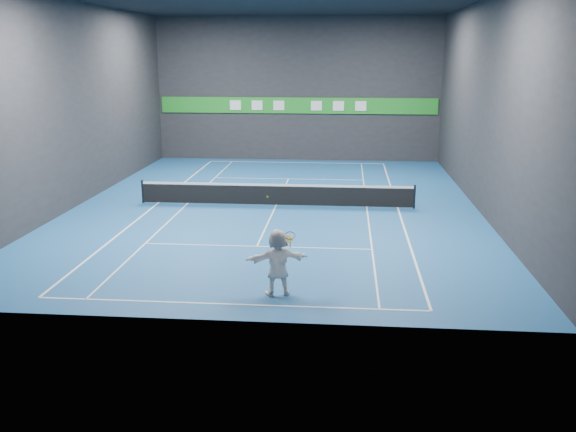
# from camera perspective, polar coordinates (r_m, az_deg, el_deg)

# --- Properties ---
(ground) EXTENTS (26.00, 26.00, 0.00)m
(ground) POSITION_cam_1_polar(r_m,az_deg,el_deg) (29.20, -1.07, 0.94)
(ground) COLOR #194F8A
(ground) RESTS_ON ground
(wall_back) EXTENTS (18.00, 0.10, 9.00)m
(wall_back) POSITION_cam_1_polar(r_m,az_deg,el_deg) (41.42, 0.87, 11.18)
(wall_back) COLOR #252527
(wall_back) RESTS_ON ground
(wall_front) EXTENTS (18.00, 0.10, 9.00)m
(wall_front) POSITION_cam_1_polar(r_m,az_deg,el_deg) (15.71, -6.28, 6.02)
(wall_front) COLOR #252527
(wall_front) RESTS_ON ground
(wall_left) EXTENTS (0.10, 26.00, 9.00)m
(wall_left) POSITION_cam_1_polar(r_m,az_deg,el_deg) (30.80, -18.24, 9.41)
(wall_left) COLOR #252527
(wall_left) RESTS_ON ground
(wall_right) EXTENTS (0.10, 26.00, 9.00)m
(wall_right) POSITION_cam_1_polar(r_m,az_deg,el_deg) (28.94, 17.14, 9.23)
(wall_right) COLOR #252527
(wall_right) RESTS_ON ground
(baseline_near) EXTENTS (10.98, 0.08, 0.01)m
(baseline_near) POSITION_cam_1_polar(r_m,az_deg,el_deg) (17.95, -5.19, -7.81)
(baseline_near) COLOR white
(baseline_near) RESTS_ON ground
(baseline_far) EXTENTS (10.98, 0.08, 0.01)m
(baseline_far) POSITION_cam_1_polar(r_m,az_deg,el_deg) (40.81, 0.73, 4.78)
(baseline_far) COLOR white
(baseline_far) RESTS_ON ground
(sideline_doubles_left) EXTENTS (0.08, 23.78, 0.01)m
(sideline_doubles_left) POSITION_cam_1_polar(r_m,az_deg,el_deg) (30.27, -11.46, 1.14)
(sideline_doubles_left) COLOR white
(sideline_doubles_left) RESTS_ON ground
(sideline_doubles_right) EXTENTS (0.08, 23.78, 0.01)m
(sideline_doubles_right) POSITION_cam_1_polar(r_m,az_deg,el_deg) (29.13, 9.73, 0.71)
(sideline_doubles_right) COLOR white
(sideline_doubles_right) RESTS_ON ground
(sideline_singles_left) EXTENTS (0.06, 23.78, 0.01)m
(sideline_singles_left) POSITION_cam_1_polar(r_m,az_deg,el_deg) (29.91, -8.92, 1.10)
(sideline_singles_left) COLOR white
(sideline_singles_left) RESTS_ON ground
(sideline_singles_right) EXTENTS (0.06, 23.78, 0.01)m
(sideline_singles_right) POSITION_cam_1_polar(r_m,az_deg,el_deg) (29.05, 7.02, 0.77)
(sideline_singles_right) COLOR white
(sideline_singles_right) RESTS_ON ground
(service_line_near) EXTENTS (8.23, 0.06, 0.01)m
(service_line_near) POSITION_cam_1_polar(r_m,az_deg,el_deg) (23.06, -2.78, -2.71)
(service_line_near) COLOR white
(service_line_near) RESTS_ON ground
(service_line_far) EXTENTS (8.23, 0.06, 0.01)m
(service_line_far) POSITION_cam_1_polar(r_m,az_deg,el_deg) (35.42, 0.04, 3.32)
(service_line_far) COLOR white
(service_line_far) RESTS_ON ground
(center_service_line) EXTENTS (0.06, 12.80, 0.01)m
(center_service_line) POSITION_cam_1_polar(r_m,az_deg,el_deg) (29.19, -1.07, 0.94)
(center_service_line) COLOR white
(center_service_line) RESTS_ON ground
(player) EXTENTS (1.89, 1.06, 1.95)m
(player) POSITION_cam_1_polar(r_m,az_deg,el_deg) (18.25, -0.92, -4.12)
(player) COLOR white
(player) RESTS_ON ground
(tennis_ball) EXTENTS (0.06, 0.06, 0.06)m
(tennis_ball) POSITION_cam_1_polar(r_m,az_deg,el_deg) (17.90, -1.85, 1.72)
(tennis_ball) COLOR #BDE225
(tennis_ball) RESTS_ON player
(tennis_net) EXTENTS (12.50, 0.10, 1.07)m
(tennis_net) POSITION_cam_1_polar(r_m,az_deg,el_deg) (29.08, -1.08, 1.97)
(tennis_net) COLOR black
(tennis_net) RESTS_ON ground
(sponsor_banner) EXTENTS (17.64, 0.11, 1.00)m
(sponsor_banner) POSITION_cam_1_polar(r_m,az_deg,el_deg) (41.42, 0.86, 9.79)
(sponsor_banner) COLOR #1F9126
(sponsor_banner) RESTS_ON wall_back
(tennis_racket) EXTENTS (0.46, 0.38, 0.51)m
(tennis_racket) POSITION_cam_1_polar(r_m,az_deg,el_deg) (18.05, 0.16, -1.91)
(tennis_racket) COLOR #B21313
(tennis_racket) RESTS_ON player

